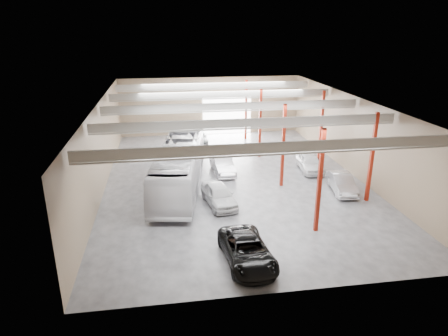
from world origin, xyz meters
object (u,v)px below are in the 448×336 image
object	(u,v)px
car_row_b	(222,165)
car_row_c	(198,137)
car_right_near	(342,183)
coach_bus	(179,167)
black_sedan	(247,251)
car_right_far	(310,163)
car_row_a	(219,195)

from	to	relation	value
car_row_b	car_row_c	size ratio (longest dim) A/B	0.98
car_right_near	coach_bus	bearing A→B (deg)	176.70
coach_bus	black_sedan	world-z (taller)	coach_bus
car_right_near	car_right_far	bearing A→B (deg)	107.00
car_right_near	car_row_b	bearing A→B (deg)	154.76
black_sedan	car_row_b	world-z (taller)	car_row_b
car_row_c	coach_bus	bearing A→B (deg)	-101.44
car_row_b	car_row_c	distance (m)	10.22
car_row_c	car_row_a	bearing A→B (deg)	-89.72
car_row_c	car_row_b	bearing A→B (deg)	-82.37
black_sedan	car_right_near	distance (m)	13.30
black_sedan	car_row_a	world-z (taller)	car_row_a
car_row_a	car_right_near	world-z (taller)	car_row_a
black_sedan	car_row_c	size ratio (longest dim) A/B	1.12
car_row_b	coach_bus	bearing A→B (deg)	-144.86
coach_bus	car_right_near	xyz separation A→B (m)	(13.08, -2.61, -1.16)
car_row_b	car_right_far	distance (m)	8.19
car_row_c	car_right_near	distance (m)	19.04
coach_bus	car_row_b	distance (m)	5.36
coach_bus	car_right_far	world-z (taller)	coach_bus
car_right_far	car_row_a	bearing A→B (deg)	-142.09
black_sedan	car_row_c	world-z (taller)	black_sedan
car_row_b	car_right_far	bearing A→B (deg)	-8.33
car_row_b	car_right_near	xyz separation A→B (m)	(8.99, -5.89, -0.04)
car_right_near	car_right_far	distance (m)	5.26
coach_bus	car_right_near	size ratio (longest dim) A/B	3.03
car_right_near	black_sedan	bearing A→B (deg)	-129.57
car_row_a	coach_bus	bearing A→B (deg)	118.15
car_row_b	car_row_a	bearing A→B (deg)	-104.38
car_row_c	black_sedan	bearing A→B (deg)	-88.59
car_row_a	car_row_c	xyz separation A→B (m)	(0.02, 16.99, -0.09)
car_row_b	car_right_near	world-z (taller)	car_row_b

